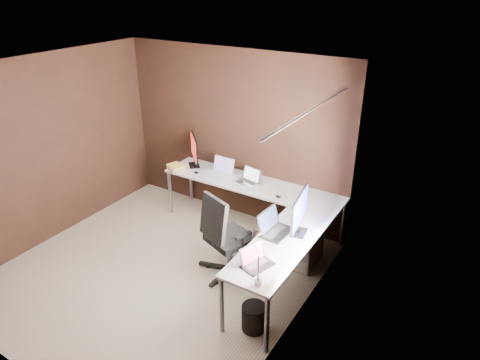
% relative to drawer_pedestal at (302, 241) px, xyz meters
% --- Properties ---
extents(room, '(3.60, 3.60, 2.50)m').
position_rel_drawer_pedestal_xyz_m(room, '(-1.09, -1.08, 0.98)').
color(room, '#BEAC94').
rests_on(room, ground).
extents(desk, '(2.65, 2.25, 0.73)m').
position_rel_drawer_pedestal_xyz_m(desk, '(-0.59, -0.11, 0.38)').
color(desk, silver).
rests_on(desk, ground).
extents(drawer_pedestal, '(0.42, 0.50, 0.60)m').
position_rel_drawer_pedestal_xyz_m(drawer_pedestal, '(0.00, 0.00, 0.00)').
color(drawer_pedestal, silver).
rests_on(drawer_pedestal, ground).
extents(monitor_left, '(0.40, 0.41, 0.48)m').
position_rel_drawer_pedestal_xyz_m(monitor_left, '(-1.99, 0.43, 0.70)').
color(monitor_left, black).
rests_on(monitor_left, desk).
extents(monitor_right, '(0.18, 0.60, 0.50)m').
position_rel_drawer_pedestal_xyz_m(monitor_right, '(0.14, -0.48, 0.71)').
color(monitor_right, black).
rests_on(monitor_right, desk).
extents(laptop_white, '(0.36, 0.27, 0.23)m').
position_rel_drawer_pedestal_xyz_m(laptop_white, '(-1.49, 0.39, 0.48)').
color(laptop_white, silver).
rests_on(laptop_white, desk).
extents(laptop_silver, '(0.35, 0.28, 0.21)m').
position_rel_drawer_pedestal_xyz_m(laptop_silver, '(-0.99, 0.35, 0.48)').
color(laptop_silver, silver).
rests_on(laptop_silver, desk).
extents(laptop_black_big, '(0.31, 0.42, 0.26)m').
position_rel_drawer_pedestal_xyz_m(laptop_black_big, '(-0.12, -0.61, 0.49)').
color(laptop_black_big, black).
rests_on(laptop_black_big, desk).
extents(laptop_black_small, '(0.30, 0.36, 0.21)m').
position_rel_drawer_pedestal_xyz_m(laptop_black_small, '(0.01, -1.24, 0.48)').
color(laptop_black_small, black).
rests_on(laptop_black_small, desk).
extents(book_stack, '(0.33, 0.31, 0.08)m').
position_rel_drawer_pedestal_xyz_m(book_stack, '(-2.14, 0.15, 0.47)').
color(book_stack, tan).
rests_on(book_stack, desk).
extents(mouse_left, '(0.08, 0.06, 0.03)m').
position_rel_drawer_pedestal_xyz_m(mouse_left, '(-1.81, 0.20, 0.45)').
color(mouse_left, black).
rests_on(mouse_left, desk).
extents(mouse_corner, '(0.10, 0.08, 0.03)m').
position_rel_drawer_pedestal_xyz_m(mouse_corner, '(-0.44, 0.16, 0.45)').
color(mouse_corner, black).
rests_on(mouse_corner, desk).
extents(desk_lamp, '(0.18, 0.20, 0.52)m').
position_rel_drawer_pedestal_xyz_m(desk_lamp, '(0.13, -1.44, 0.75)').
color(desk_lamp, slate).
rests_on(desk_lamp, desk).
extents(office_chair, '(0.62, 0.66, 1.11)m').
position_rel_drawer_pedestal_xyz_m(office_chair, '(-0.68, -0.71, 0.02)').
color(office_chair, black).
rests_on(office_chair, ground).
extents(wastebasket, '(0.28, 0.28, 0.30)m').
position_rel_drawer_pedestal_xyz_m(wastebasket, '(0.07, -1.35, -0.15)').
color(wastebasket, black).
rests_on(wastebasket, ground).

